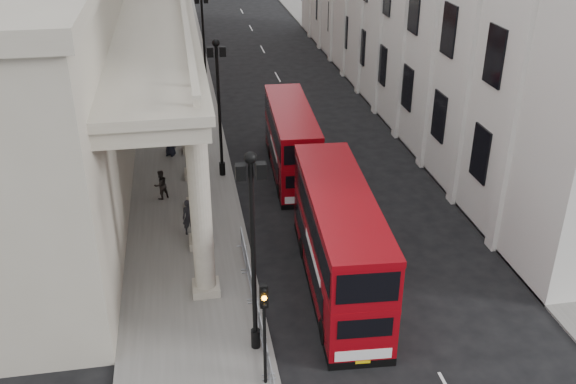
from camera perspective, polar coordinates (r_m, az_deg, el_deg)
The scene contains 14 objects.
sidewalk_west at distance 48.64m, azimuth -9.63°, elevation 6.25°, with size 6.00×140.00×0.12m, color slate.
sidewalk_east at distance 51.28m, azimuth 9.24°, elevation 7.37°, with size 3.00×140.00×0.12m, color slate.
kerb at distance 48.71m, azimuth -6.15°, elevation 6.52°, with size 0.20×140.00×0.14m, color slate.
portico_building at distance 36.20m, azimuth -21.95°, elevation 7.38°, with size 9.00×28.00×12.00m, color #A29A88.
lamp_post_south at distance 23.11m, azimuth -3.14°, elevation -4.46°, with size 1.05×0.44×8.32m.
lamp_post_mid at distance 37.66m, azimuth -6.17°, elevation 8.16°, with size 1.05×0.44×8.32m.
lamp_post_north at distance 53.05m, azimuth -7.53°, elevation 13.61°, with size 1.05×0.44×8.32m.
traffic_light at distance 22.50m, azimuth -2.13°, elevation -11.02°, with size 0.28×0.33×4.30m.
crowd_barriers at distance 24.26m, azimuth -1.74°, elevation -15.17°, with size 0.50×18.75×1.10m.
bus_near at distance 28.08m, azimuth 4.55°, elevation -4.18°, with size 3.31×11.05×4.71m.
bus_far at distance 38.92m, azimuth 0.29°, elevation 4.66°, with size 2.83×9.79×4.18m.
pedestrian_a at distance 32.94m, azimuth -8.80°, elevation -2.23°, with size 0.69×0.45×1.88m, color black.
pedestrian_b at distance 36.73m, azimuth -11.25°, elevation 0.64°, with size 0.83×0.65×1.72m, color black.
pedestrian_c at distance 42.26m, azimuth -10.49°, elevation 4.38°, with size 0.90×0.59×1.84m, color black.
Camera 1 is at (-2.73, -15.62, 16.93)m, focal length 40.00 mm.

